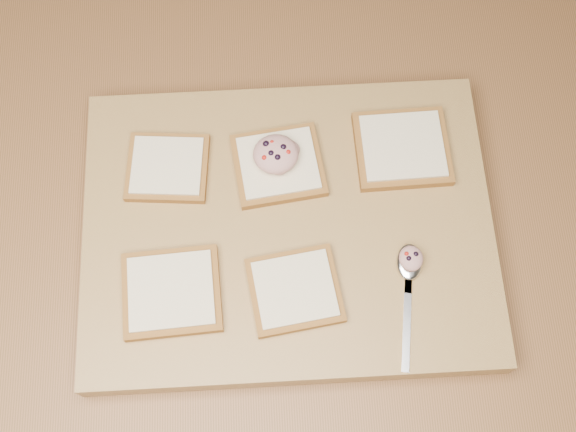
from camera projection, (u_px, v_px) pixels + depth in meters
name	position (u px, v px, depth m)	size (l,w,h in m)	color
ground	(250.00, 341.00, 1.85)	(4.00, 4.00, 0.00)	#515459
island_counter	(239.00, 296.00, 1.43)	(2.00, 0.80, 0.90)	slate
cutting_board	(288.00, 228.00, 0.98)	(0.54, 0.41, 0.04)	#A78747
bread_far_left	(167.00, 167.00, 0.98)	(0.12, 0.11, 0.02)	olive
bread_far_center	(278.00, 165.00, 0.98)	(0.13, 0.12, 0.02)	olive
bread_far_right	(402.00, 148.00, 0.99)	(0.13, 0.12, 0.02)	olive
bread_near_left	(172.00, 292.00, 0.91)	(0.13, 0.12, 0.02)	olive
bread_near_center	(295.00, 290.00, 0.92)	(0.13, 0.12, 0.02)	olive
tuna_salad_dollop	(276.00, 154.00, 0.96)	(0.06, 0.06, 0.03)	tan
spoon	(409.00, 271.00, 0.93)	(0.05, 0.17, 0.01)	silver
spoon_salad	(411.00, 258.00, 0.92)	(0.03, 0.03, 0.02)	tan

